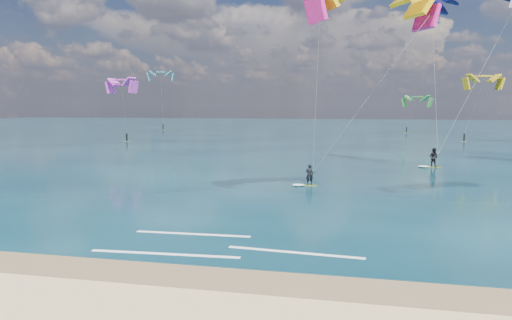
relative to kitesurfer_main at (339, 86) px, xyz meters
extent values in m
plane|color=tan|center=(-6.67, 20.55, -7.58)|extent=(320.00, 320.00, 0.00)
cube|color=brown|center=(-6.67, -16.45, -7.58)|extent=(320.00, 2.40, 0.01)
cube|color=#08222F|center=(-6.67, 84.55, -7.56)|extent=(320.00, 200.00, 0.04)
cube|color=#AAE81B|center=(-2.24, 3.42, -7.51)|extent=(1.25, 0.45, 0.05)
imported|color=black|center=(-2.24, 3.42, -6.68)|extent=(0.64, 0.46, 1.63)
cylinder|color=black|center=(-1.97, 3.15, -6.45)|extent=(0.50, 0.06, 0.04)
cube|color=#BACF1F|center=(9.16, 16.79, -7.51)|extent=(1.56, 0.89, 0.07)
imported|color=black|center=(9.16, 16.79, -6.54)|extent=(1.17, 1.12, 1.89)
cylinder|color=black|center=(9.49, 16.46, -6.21)|extent=(0.59, 0.22, 0.04)
cube|color=white|center=(-1.40, -13.15, -7.54)|extent=(5.89, 0.66, 0.01)
cube|color=white|center=(-6.76, -14.45, -7.54)|extent=(6.51, 0.59, 0.01)
cube|color=white|center=(-6.60, -11.35, -7.54)|extent=(5.73, 0.45, 0.01)
camera|label=1|loc=(0.78, -31.86, -1.34)|focal=32.00mm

